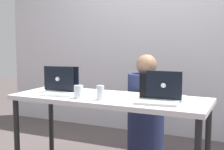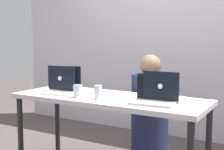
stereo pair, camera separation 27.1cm
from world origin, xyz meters
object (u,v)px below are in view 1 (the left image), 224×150
(laptop_back_right, at_px, (166,93))
(laptop_front_right, at_px, (158,97))
(water_glass_left, at_px, (79,93))
(water_glass_center, at_px, (100,94))
(laptop_back_left, at_px, (64,86))
(person_at_center, at_px, (146,113))
(laptop_front_left, at_px, (61,88))

(laptop_back_right, height_order, laptop_front_right, laptop_back_right)
(water_glass_left, relative_size, water_glass_center, 0.91)
(laptop_back_left, xyz_separation_m, laptop_back_right, (0.98, 0.01, 0.00))
(laptop_back_left, height_order, water_glass_left, laptop_back_left)
(water_glass_center, bearing_deg, laptop_back_left, 155.31)
(laptop_back_left, bearing_deg, laptop_front_right, 175.18)
(laptop_back_right, distance_m, water_glass_left, 0.72)
(laptop_front_right, bearing_deg, person_at_center, 109.31)
(laptop_back_right, bearing_deg, laptop_back_left, -2.79)
(laptop_back_right, xyz_separation_m, water_glass_left, (-0.68, -0.24, -0.01))
(laptop_back_left, xyz_separation_m, laptop_front_right, (0.95, -0.13, -0.01))
(laptop_back_right, distance_m, laptop_front_right, 0.14)
(person_at_center, relative_size, laptop_back_left, 3.11)
(laptop_front_right, bearing_deg, laptop_back_right, 73.78)
(laptop_back_left, bearing_deg, person_at_center, -140.83)
(laptop_front_left, xyz_separation_m, water_glass_center, (0.45, -0.11, -0.00))
(laptop_front_left, height_order, laptop_front_right, laptop_front_left)
(laptop_back_right, distance_m, laptop_front_left, 0.94)
(laptop_back_left, distance_m, water_glass_left, 0.38)
(person_at_center, height_order, water_glass_left, person_at_center)
(laptop_front_left, relative_size, water_glass_left, 3.09)
(laptop_back_right, bearing_deg, water_glass_center, 22.88)
(laptop_front_left, relative_size, water_glass_center, 2.81)
(laptop_back_left, distance_m, water_glass_center, 0.54)
(person_at_center, xyz_separation_m, laptop_front_right, (0.30, -0.61, 0.29))
(laptop_front_right, bearing_deg, water_glass_left, -178.11)
(laptop_front_right, bearing_deg, laptop_front_left, 172.25)
(person_at_center, distance_m, laptop_front_left, 0.90)
(laptop_front_right, bearing_deg, laptop_back_left, 165.39)
(laptop_front_right, xyz_separation_m, water_glass_left, (-0.65, -0.10, 0.00))
(laptop_back_left, bearing_deg, water_glass_left, 145.27)
(person_at_center, relative_size, laptop_front_right, 3.05)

